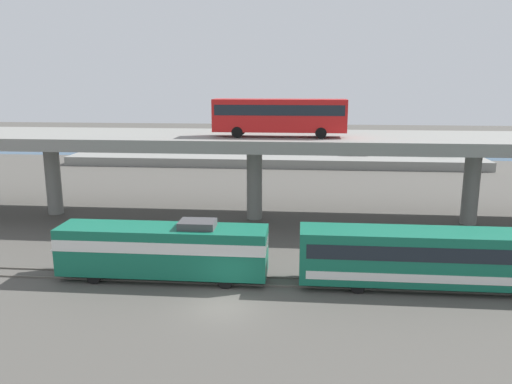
# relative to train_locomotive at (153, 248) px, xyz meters

# --- Properties ---
(ground_plane) EXTENTS (260.00, 260.00, 0.00)m
(ground_plane) POSITION_rel_train_locomotive_xyz_m (5.43, -4.00, -2.19)
(ground_plane) COLOR #4C4944
(rail_strip_near) EXTENTS (110.00, 0.12, 0.12)m
(rail_strip_near) POSITION_rel_train_locomotive_xyz_m (5.43, -0.73, -2.13)
(rail_strip_near) COLOR #59544C
(rail_strip_near) RESTS_ON ground_plane
(rail_strip_far) EXTENTS (110.00, 0.12, 0.12)m
(rail_strip_far) POSITION_rel_train_locomotive_xyz_m (5.43, 0.73, -2.13)
(rail_strip_far) COLOR #59544C
(rail_strip_far) RESTS_ON ground_plane
(train_locomotive) EXTENTS (15.12, 3.04, 4.18)m
(train_locomotive) POSITION_rel_train_locomotive_xyz_m (0.00, 0.00, 0.00)
(train_locomotive) COLOR #14664C
(train_locomotive) RESTS_ON ground_plane
(train_coach_lead) EXTENTS (21.28, 3.04, 3.86)m
(train_coach_lead) POSITION_rel_train_locomotive_xyz_m (20.59, -0.00, -0.02)
(train_coach_lead) COLOR #14664C
(train_coach_lead) RESTS_ON ground_plane
(highway_overpass) EXTENTS (96.00, 11.33, 8.27)m
(highway_overpass) POSITION_rel_train_locomotive_xyz_m (5.43, 16.00, 5.26)
(highway_overpass) COLOR gray
(highway_overpass) RESTS_ON ground_plane
(transit_bus_on_overpass) EXTENTS (12.00, 2.68, 3.40)m
(transit_bus_on_overpass) POSITION_rel_train_locomotive_xyz_m (7.90, 14.16, 8.14)
(transit_bus_on_overpass) COLOR red
(transit_bus_on_overpass) RESTS_ON highway_overpass
(pier_parking_lot) EXTENTS (66.29, 12.93, 1.40)m
(pier_parking_lot) POSITION_rel_train_locomotive_xyz_m (5.43, 51.00, -1.49)
(pier_parking_lot) COLOR gray
(pier_parking_lot) RESTS_ON ground_plane
(parked_car_0) EXTENTS (4.13, 1.88, 1.50)m
(parked_car_0) POSITION_rel_train_locomotive_xyz_m (18.74, 50.67, -0.02)
(parked_car_0) COLOR #B7B7BC
(parked_car_0) RESTS_ON pier_parking_lot
(parked_car_1) EXTENTS (4.37, 2.00, 1.50)m
(parked_car_1) POSITION_rel_train_locomotive_xyz_m (31.56, 51.18, -0.02)
(parked_car_1) COLOR #0C4C26
(parked_car_1) RESTS_ON pier_parking_lot
(parked_car_2) EXTENTS (4.20, 1.99, 1.50)m
(parked_car_2) POSITION_rel_train_locomotive_xyz_m (-17.82, 53.63, -0.02)
(parked_car_2) COLOR black
(parked_car_2) RESTS_ON pier_parking_lot
(parked_car_3) EXTENTS (4.61, 1.86, 1.50)m
(parked_car_3) POSITION_rel_train_locomotive_xyz_m (23.90, 53.30, -0.02)
(parked_car_3) COLOR silver
(parked_car_3) RESTS_ON pier_parking_lot
(harbor_water) EXTENTS (140.00, 36.00, 0.01)m
(harbor_water) POSITION_rel_train_locomotive_xyz_m (5.43, 74.00, -2.19)
(harbor_water) COLOR navy
(harbor_water) RESTS_ON ground_plane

